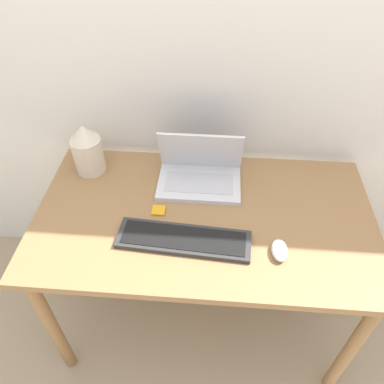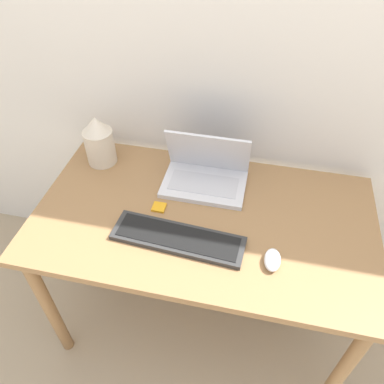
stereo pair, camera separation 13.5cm
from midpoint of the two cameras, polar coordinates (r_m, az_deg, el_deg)
wall_back at (r=1.47m, az=8.61°, el=22.72°), size 6.00×0.05×2.50m
desk at (r=1.48m, az=4.36°, el=-6.07°), size 1.28×0.71×0.73m
laptop at (r=1.51m, az=4.63°, el=2.81°), size 0.33×0.22×0.23m
keyboard at (r=1.32m, az=0.79°, el=-7.20°), size 0.48×0.16×0.02m
mouse at (r=1.30m, az=15.13°, el=-10.11°), size 0.06×0.09×0.03m
vase at (r=1.61m, az=-11.68°, el=7.56°), size 0.12×0.12×0.22m
mp3_player at (r=1.43m, az=-2.37°, el=-2.46°), size 0.05×0.05×0.01m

